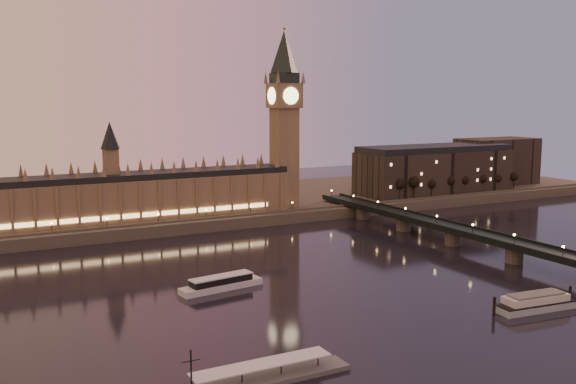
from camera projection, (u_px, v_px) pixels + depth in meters
name	position (u px, v px, depth m)	size (l,w,h in m)	color
ground	(305.00, 280.00, 248.23)	(700.00, 700.00, 0.00)	black
far_embankment	(219.00, 204.00, 406.06)	(560.00, 130.00, 6.00)	#423D35
palace_of_westminster	(124.00, 191.00, 332.49)	(180.00, 26.62, 52.00)	brown
big_ben	(284.00, 108.00, 369.69)	(17.68, 17.68, 104.00)	brown
westminster_bridge	(481.00, 242.00, 289.63)	(13.20, 260.00, 15.30)	black
city_block	(456.00, 166.00, 449.42)	(155.00, 45.00, 34.00)	black
bare_tree_0	(397.00, 185.00, 399.92)	(6.34, 6.34, 12.89)	black
bare_tree_1	(416.00, 184.00, 406.64)	(6.34, 6.34, 12.89)	black
bare_tree_2	(433.00, 183.00, 413.35)	(6.34, 6.34, 12.89)	black
bare_tree_3	(451.00, 181.00, 420.06)	(6.34, 6.34, 12.89)	black
bare_tree_4	(467.00, 180.00, 426.77)	(6.34, 6.34, 12.89)	black
bare_tree_5	(484.00, 179.00, 433.49)	(6.34, 6.34, 12.89)	black
bare_tree_6	(500.00, 177.00, 440.20)	(6.34, 6.34, 12.89)	black
bare_tree_7	(515.00, 176.00, 446.91)	(6.34, 6.34, 12.89)	black
cruise_boat_a	(221.00, 283.00, 235.89)	(32.72, 11.32, 5.13)	silver
moored_barge	(535.00, 302.00, 212.96)	(32.86, 10.91, 6.05)	#9AAFC4
pontoon_pier	(265.00, 377.00, 158.91)	(45.05, 7.51, 12.01)	#595B5E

